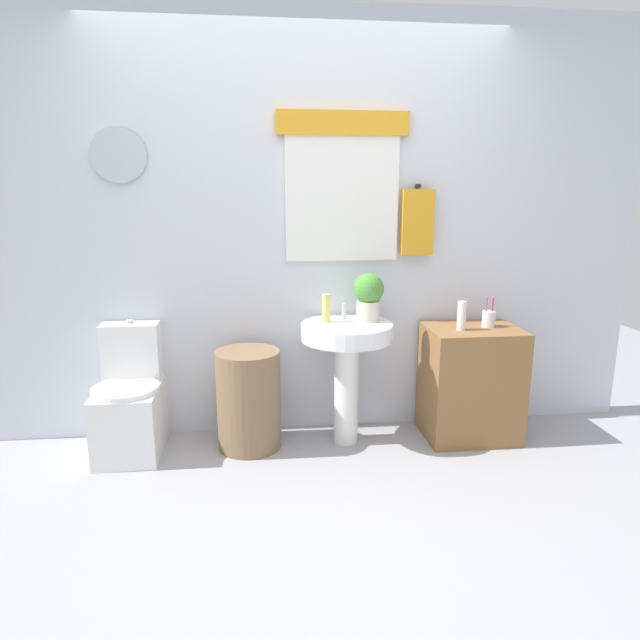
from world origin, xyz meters
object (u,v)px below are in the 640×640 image
Objects in this scene: wooden_cabinet at (470,383)px; lotion_bottle at (462,316)px; toilet at (131,404)px; pedestal_sink at (347,351)px; potted_plant at (368,295)px; toothbrush_cup at (489,319)px; soap_bottle at (326,308)px; laundry_hamper at (249,399)px.

wooden_cabinet is 4.02× the size of lotion_bottle.
toilet is at bearing 177.87° from lotion_bottle.
pedestal_sink is 0.37m from potted_plant.
toothbrush_cup is (0.76, -0.04, -0.16)m from potted_plant.
potted_plant is at bearing 1.02° from toilet.
potted_plant is (1.44, 0.03, 0.63)m from toilet.
toothbrush_cup reaches higher than lotion_bottle.
pedestal_sink is at bearing -156.80° from potted_plant.
soap_bottle is 1.02m from toothbrush_cup.
lotion_bottle is at bearing -2.13° from toilet.
wooden_cabinet is 3.86× the size of toothbrush_cup.
potted_plant reaches higher than lotion_bottle.
potted_plant is at bearing 2.20° from soap_bottle.
soap_bottle reaches higher than pedestal_sink.
laundry_hamper is at bearing 180.00° from wooden_cabinet.
potted_plant is (-0.66, 0.06, 0.57)m from wooden_cabinet.
wooden_cabinet is at bearing 0.00° from laundry_hamper.
toothbrush_cup is (1.50, 0.02, 0.46)m from laundry_hamper.
potted_plant is at bearing 23.20° from pedestal_sink.
toilet is 1.28× the size of laundry_hamper.
laundry_hamper is 3.59× the size of soap_bottle.
lotion_bottle is (1.30, -0.04, 0.50)m from laundry_hamper.
lotion_bottle reaches higher than laundry_hamper.
toilet is 4.39× the size of lotion_bottle.
toilet is at bearing 177.21° from laundry_hamper.
toothbrush_cup is (1.02, -0.03, -0.08)m from soap_bottle.
soap_bottle reaches higher than toilet.
toothbrush_cup is at bearing -1.69° from soap_bottle.
toilet reaches higher than pedestal_sink.
toilet is 1.58m from potted_plant.
pedestal_sink is 2.61× the size of potted_plant.
lotion_bottle is 0.21m from toothbrush_cup.
soap_bottle is 0.92× the size of toothbrush_cup.
soap_bottle reaches higher than lotion_bottle.
toilet is 1.34m from pedestal_sink.
pedestal_sink is at bearing 176.72° from lotion_bottle.
soap_bottle reaches higher than toothbrush_cup.
lotion_bottle is 0.96× the size of toothbrush_cup.
potted_plant is at bearing 4.64° from laundry_hamper.
toilet is at bearing -178.98° from potted_plant.
toilet is at bearing 179.63° from toothbrush_cup.
toilet reaches higher than laundry_hamper.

